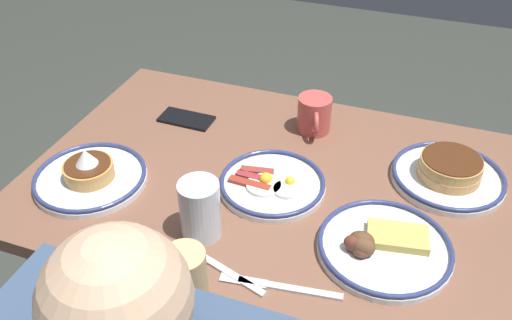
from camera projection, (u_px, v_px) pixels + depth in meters
The scene contains 10 objects.
dining_table at pixel (272, 224), 1.35m from camera, with size 1.13×0.76×0.74m.
plate_near_main at pixel (449, 173), 1.24m from camera, with size 0.26×0.26×0.06m.
plate_center_pancakes at pixel (272, 184), 1.23m from camera, with size 0.24×0.24×0.04m.
plate_far_companion at pixel (90, 175), 1.24m from camera, with size 0.26×0.26×0.09m.
plate_far_side at pixel (383, 246), 1.07m from camera, with size 0.27×0.27×0.05m.
coffee_mug at pixel (314, 114), 1.40m from camera, with size 0.09×0.12×0.10m.
drinking_glass at pixel (200, 212), 1.09m from camera, with size 0.08×0.08×0.13m.
cell_phone at pixel (186, 119), 1.46m from camera, with size 0.14×0.07×0.01m, color black.
fork_near at pixel (222, 269), 1.04m from camera, with size 0.20×0.08×0.01m.
butter_knife at pixel (280, 287), 1.00m from camera, with size 0.23×0.05×0.01m.
Camera 1 is at (-0.30, 0.94, 1.53)m, focal length 37.98 mm.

